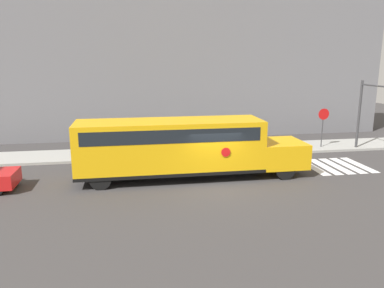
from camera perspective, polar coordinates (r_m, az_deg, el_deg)
The scene contains 7 objects.
ground_plane at distance 18.11m, azimuth 3.62°, elevation -6.20°, with size 60.00×60.00×0.00m, color #3A3838.
sidewalk_strip at distance 24.20m, azimuth 0.12°, elevation -1.09°, with size 44.00×3.00×0.15m.
building_backdrop at distance 29.93m, azimuth -2.03°, elevation 11.49°, with size 32.00×4.00×10.41m.
crosswalk_stripes at distance 22.65m, azimuth 21.10°, elevation -3.13°, with size 3.30×3.20×0.01m.
school_bus at distance 18.63m, azimuth -1.72°, elevation -0.21°, with size 11.51×2.57×2.96m.
stop_sign at distance 26.22m, azimuth 19.34°, elevation 3.17°, with size 0.74×0.10×2.73m.
traffic_light at distance 25.69m, azimuth 25.94°, elevation 5.27°, with size 0.28×3.83×4.56m.
Camera 1 is at (-3.98, -16.65, 5.89)m, focal length 35.00 mm.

